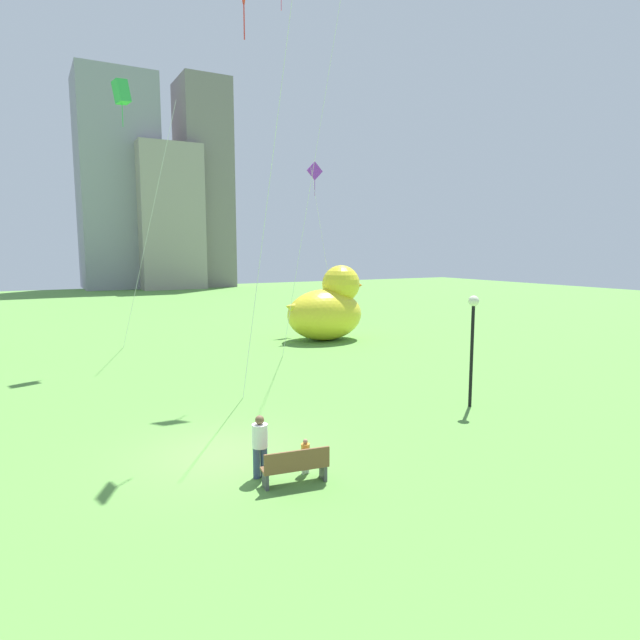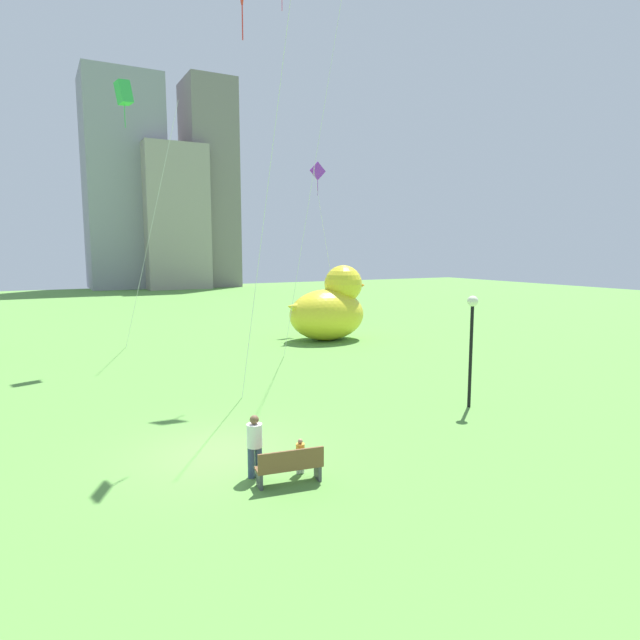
% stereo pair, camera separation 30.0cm
% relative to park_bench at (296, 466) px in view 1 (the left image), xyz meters
% --- Properties ---
extents(ground_plane, '(140.00, 140.00, 0.00)m').
position_rel_park_bench_xyz_m(ground_plane, '(-1.02, 2.86, -0.47)').
color(ground_plane, '#5A933F').
extents(park_bench, '(1.67, 0.68, 0.90)m').
position_rel_park_bench_xyz_m(park_bench, '(0.00, 0.00, 0.00)').
color(park_bench, brown).
rests_on(park_bench, ground).
extents(person_adult, '(0.39, 0.39, 1.58)m').
position_rel_park_bench_xyz_m(person_adult, '(-0.59, 0.81, 0.40)').
color(person_adult, '#38476B').
rests_on(person_adult, ground).
extents(person_child, '(0.22, 0.22, 0.90)m').
position_rel_park_bench_xyz_m(person_child, '(0.50, 0.47, 0.03)').
color(person_child, silver).
rests_on(person_child, ground).
extents(giant_inflatable_duck, '(5.60, 3.60, 4.64)m').
position_rel_park_bench_xyz_m(giant_inflatable_duck, '(10.92, 17.80, 1.50)').
color(giant_inflatable_duck, yellow).
rests_on(giant_inflatable_duck, ground).
extents(lamppost, '(0.38, 0.38, 4.01)m').
position_rel_park_bench_xyz_m(lamppost, '(8.35, 2.81, 2.39)').
color(lamppost, black).
rests_on(lamppost, ground).
extents(city_skyline, '(66.63, 15.52, 36.32)m').
position_rel_park_bench_xyz_m(city_skyline, '(-7.08, 72.01, 14.09)').
color(city_skyline, gray).
rests_on(city_skyline, ground).
extents(kite_green, '(3.21, 3.19, 14.06)m').
position_rel_park_bench_xyz_m(kite_green, '(-0.64, 18.36, 12.87)').
color(kite_green, silver).
rests_on(kite_green, ground).
extents(kite_purple, '(2.27, 1.33, 11.70)m').
position_rel_park_bench_xyz_m(kite_purple, '(12.72, 22.73, 10.10)').
color(kite_purple, silver).
rests_on(kite_purple, ground).
extents(kite_red, '(1.80, 2.25, 14.66)m').
position_rel_park_bench_xyz_m(kite_red, '(1.35, 6.23, 12.81)').
color(kite_red, silver).
rests_on(kite_red, ground).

